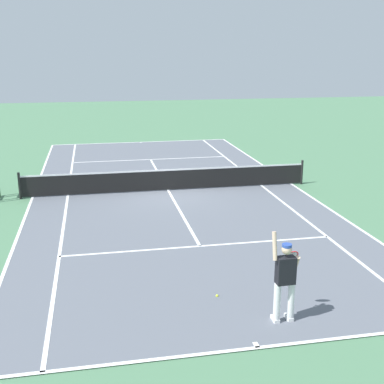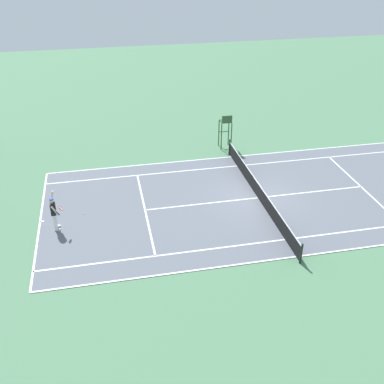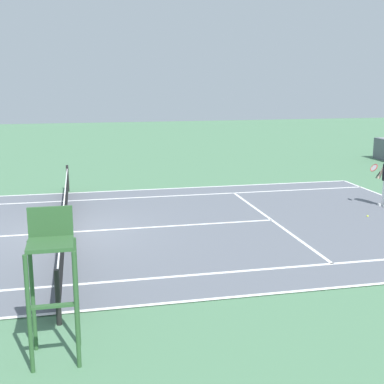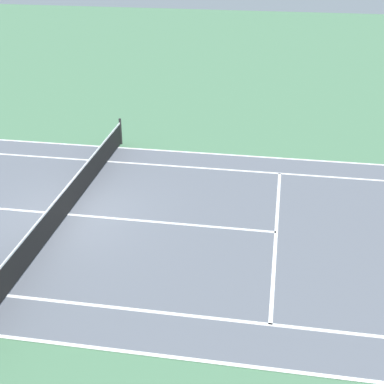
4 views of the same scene
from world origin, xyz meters
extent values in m
plane|color=#4C7A56|center=(0.00, 0.00, 0.00)|extent=(80.00, 80.00, 0.00)
cube|color=slate|center=(0.00, 0.00, 0.01)|extent=(10.98, 23.78, 0.02)
cube|color=white|center=(-5.49, 0.00, 0.02)|extent=(0.10, 23.78, 0.01)
cube|color=white|center=(-4.11, 0.00, 0.02)|extent=(0.10, 23.78, 0.01)
cube|color=white|center=(4.11, 0.00, 0.02)|extent=(0.10, 23.78, 0.01)
cube|color=white|center=(0.00, 6.40, 0.02)|extent=(8.22, 0.10, 0.01)
cube|color=white|center=(0.00, 0.00, 0.02)|extent=(0.10, 12.80, 0.01)
cylinder|color=black|center=(-5.94, 0.00, 0.54)|extent=(0.10, 0.10, 1.07)
cube|color=black|center=(0.00, 0.00, 0.48)|extent=(11.78, 0.02, 0.84)
cube|color=white|center=(0.00, 0.00, 0.90)|extent=(11.78, 0.03, 0.06)
camera|label=1|loc=(2.98, 20.25, 5.68)|focal=47.29mm
camera|label=2|loc=(-21.20, 8.21, 13.31)|focal=43.11mm
camera|label=3|loc=(15.06, 0.50, 4.42)|focal=48.58mm
camera|label=4|loc=(14.12, 6.27, 8.45)|focal=51.83mm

